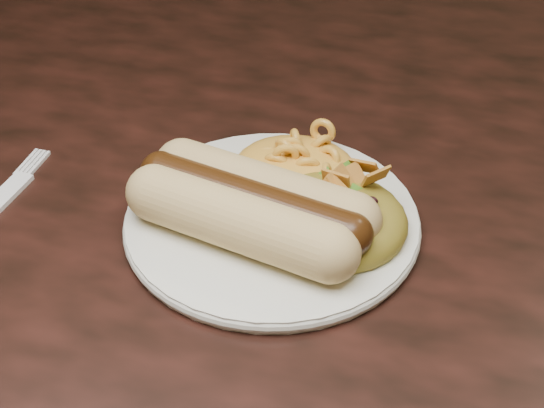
# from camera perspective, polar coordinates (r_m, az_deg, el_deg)

# --- Properties ---
(table) EXTENTS (1.60, 0.90, 0.75)m
(table) POSITION_cam_1_polar(r_m,az_deg,el_deg) (0.77, -0.13, 0.34)
(table) COLOR black
(table) RESTS_ON floor
(plate) EXTENTS (0.22, 0.22, 0.01)m
(plate) POSITION_cam_1_polar(r_m,az_deg,el_deg) (0.59, 0.00, -1.17)
(plate) COLOR silver
(plate) RESTS_ON table
(hotdog) EXTENTS (0.15, 0.10, 0.04)m
(hotdog) POSITION_cam_1_polar(r_m,az_deg,el_deg) (0.56, -1.42, -0.10)
(hotdog) COLOR #D6B880
(hotdog) RESTS_ON plate
(mac_and_cheese) EXTENTS (0.11, 0.10, 0.04)m
(mac_and_cheese) POSITION_cam_1_polar(r_m,az_deg,el_deg) (0.61, 1.62, 3.38)
(mac_and_cheese) COLOR #ED973D
(mac_and_cheese) RESTS_ON plate
(sour_cream) EXTENTS (0.05, 0.05, 0.03)m
(sour_cream) POSITION_cam_1_polar(r_m,az_deg,el_deg) (0.61, -5.01, 2.65)
(sour_cream) COLOR white
(sour_cream) RESTS_ON plate
(taco_salad) EXTENTS (0.10, 0.10, 0.05)m
(taco_salad) POSITION_cam_1_polar(r_m,az_deg,el_deg) (0.56, 4.17, -0.28)
(taco_salad) COLOR orange
(taco_salad) RESTS_ON plate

